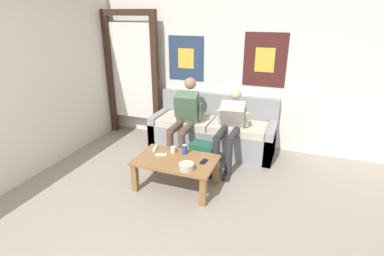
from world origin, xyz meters
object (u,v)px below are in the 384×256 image
(game_controller_near_left, at_px, (161,155))
(cell_phone, at_px, (204,161))
(pillar_candle, at_px, (173,150))
(backpack, at_px, (203,156))
(game_controller_near_right, at_px, (155,148))
(coffee_table, at_px, (176,164))
(person_seated_adult, at_px, (185,116))
(drink_can_blue, at_px, (184,149))
(couch, at_px, (213,131))
(person_seated_teen, at_px, (230,126))
(ceramic_bowl, at_px, (186,166))

(game_controller_near_left, relative_size, cell_phone, 1.00)
(game_controller_near_left, bearing_deg, pillar_candle, 50.42)
(backpack, height_order, game_controller_near_left, game_controller_near_left)
(game_controller_near_right, height_order, cell_phone, game_controller_near_right)
(coffee_table, distance_m, game_controller_near_left, 0.24)
(coffee_table, bearing_deg, game_controller_near_left, 172.68)
(person_seated_adult, bearing_deg, drink_can_blue, -69.07)
(couch, height_order, person_seated_adult, person_seated_adult)
(person_seated_adult, bearing_deg, game_controller_near_right, -100.19)
(person_seated_teen, height_order, ceramic_bowl, person_seated_teen)
(backpack, bearing_deg, drink_can_blue, -105.74)
(backpack, bearing_deg, game_controller_near_right, -141.27)
(coffee_table, height_order, pillar_candle, pillar_candle)
(ceramic_bowl, relative_size, cell_phone, 1.31)
(couch, height_order, coffee_table, couch)
(backpack, relative_size, game_controller_near_left, 2.67)
(person_seated_teen, bearing_deg, pillar_candle, -127.45)
(drink_can_blue, bearing_deg, backpack, 74.26)
(pillar_candle, height_order, drink_can_blue, drink_can_blue)
(game_controller_near_left, height_order, cell_phone, game_controller_near_left)
(person_seated_teen, bearing_deg, ceramic_bowl, -102.47)
(person_seated_teen, xyz_separation_m, game_controller_near_left, (-0.68, -0.88, -0.17))
(couch, distance_m, coffee_table, 1.30)
(game_controller_near_left, bearing_deg, person_seated_teen, 52.22)
(person_seated_adult, distance_m, game_controller_near_right, 0.80)
(coffee_table, height_order, ceramic_bowl, ceramic_bowl)
(person_seated_teen, distance_m, cell_phone, 0.88)
(couch, distance_m, cell_phone, 1.27)
(ceramic_bowl, bearing_deg, cell_phone, 61.70)
(couch, xyz_separation_m, game_controller_near_left, (-0.31, -1.27, 0.12))
(ceramic_bowl, bearing_deg, pillar_candle, 132.67)
(coffee_table, bearing_deg, game_controller_near_right, 155.68)
(game_controller_near_left, xyz_separation_m, game_controller_near_right, (-0.16, 0.14, 0.00))
(couch, bearing_deg, game_controller_near_right, -112.60)
(game_controller_near_right, bearing_deg, couch, 67.40)
(couch, bearing_deg, person_seated_teen, -46.63)
(person_seated_adult, distance_m, person_seated_teen, 0.70)
(person_seated_adult, xyz_separation_m, pillar_candle, (0.13, -0.75, -0.21))
(coffee_table, bearing_deg, pillar_candle, 123.79)
(couch, distance_m, game_controller_near_left, 1.31)
(couch, xyz_separation_m, coffee_table, (-0.09, -1.30, 0.03))
(ceramic_bowl, height_order, cell_phone, ceramic_bowl)
(pillar_candle, bearing_deg, person_seated_teen, 52.55)
(person_seated_adult, relative_size, person_seated_teen, 1.12)
(person_seated_teen, relative_size, pillar_candle, 11.07)
(person_seated_adult, distance_m, backpack, 0.69)
(backpack, relative_size, pillar_candle, 3.97)
(backpack, height_order, pillar_candle, pillar_candle)
(ceramic_bowl, relative_size, game_controller_near_right, 1.25)
(drink_can_blue, relative_size, cell_phone, 0.88)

